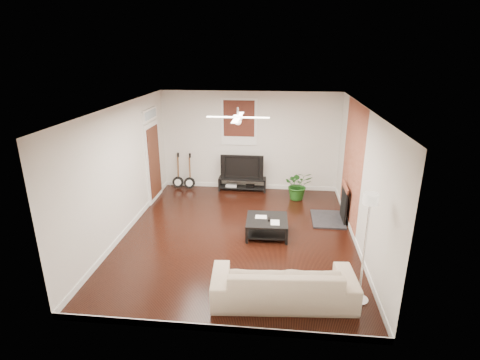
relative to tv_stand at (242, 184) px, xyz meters
The scene contains 14 objects.
room 3.04m from the tv_stand, 86.17° to the right, with size 5.01×6.01×2.81m.
brick_accent 3.43m from the tv_stand, 33.65° to the right, with size 0.02×2.20×2.80m, color #9D4B32.
fireplace 2.99m from the tv_stand, 36.72° to the right, with size 0.80×1.10×0.92m, color black.
window_back 1.77m from the tv_stand, 120.95° to the left, with size 1.00×0.06×1.30m, color #3F1411.
door_left 2.66m from the tv_stand, 158.84° to the right, with size 0.08×1.00×2.50m, color white.
tv_stand is the anchor object (origin of this frame).
tv 0.54m from the tv_stand, 90.00° to the left, with size 1.21×0.16×0.70m, color black.
coffee_table 2.80m from the tv_stand, 73.19° to the right, with size 0.89×0.89×0.37m, color black.
sofa 5.06m from the tv_stand, 76.77° to the right, with size 2.30×0.90×0.67m, color tan.
floor_lamp 5.43m from the tv_stand, 63.67° to the right, with size 0.31×0.31×1.88m, color white, non-canonical shape.
potted_plant 1.66m from the tv_stand, 17.90° to the right, with size 0.73×0.63×0.81m, color #1C5217.
guitar_left 1.92m from the tv_stand, behind, with size 0.32×0.23×1.05m, color black, non-canonical shape.
guitar_right 1.58m from the tv_stand, behind, with size 0.32×0.23×1.05m, color black, non-canonical shape.
ceiling_fan 3.68m from the tv_stand, 86.17° to the right, with size 1.24×1.24×0.32m, color white, non-canonical shape.
Camera 1 is at (0.82, -7.33, 3.88)m, focal length 28.07 mm.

